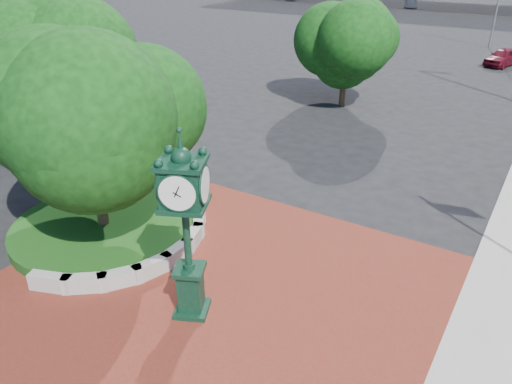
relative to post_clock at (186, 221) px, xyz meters
The scene contains 9 objects.
ground 3.26m from the post_clock, 91.82° to the left, with size 200.00×200.00×0.00m, color black.
plaza 2.87m from the post_clock, 94.67° to the left, with size 12.00×12.00×0.04m, color maroon.
planter_wall 4.10m from the post_clock, 149.30° to the left, with size 2.96×6.77×0.54m.
grass_bed 5.92m from the post_clock, 162.03° to the left, with size 6.10×6.10×0.40m, color #194012.
tree_planter 5.39m from the post_clock, 162.03° to the left, with size 5.20×5.20×6.33m.
tree_northwest 14.70m from the post_clock, 153.04° to the left, with size 5.60×5.60×6.93m.
tree_street 20.06m from the post_clock, 101.66° to the left, with size 4.40×4.40×5.45m.
post_clock is the anchor object (origin of this frame).
parked_car 36.49m from the post_clock, 85.96° to the left, with size 1.60×3.98×1.35m, color #5A0C1B.
Camera 1 is at (7.03, -9.66, 8.90)m, focal length 35.00 mm.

